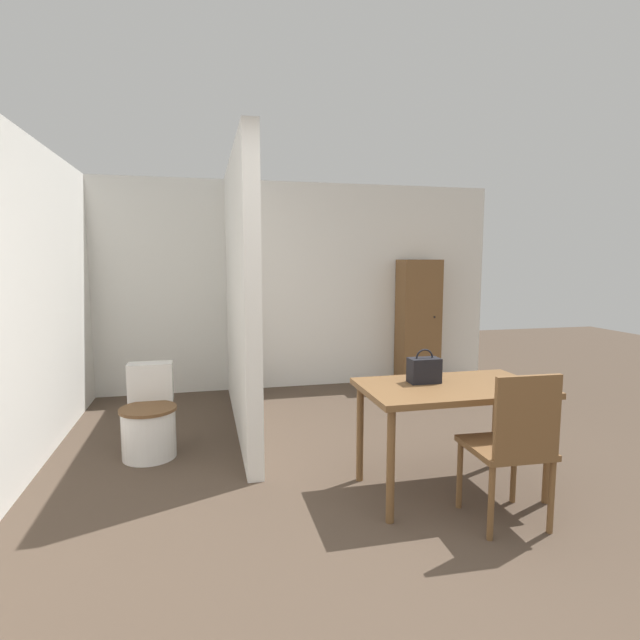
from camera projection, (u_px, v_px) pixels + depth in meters
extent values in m
plane|color=#4C3D30|center=(425.00, 604.00, 2.29)|extent=(16.00, 16.00, 0.00)
cube|color=white|center=(282.00, 286.00, 6.12)|extent=(5.37, 0.12, 2.50)
cube|color=white|center=(19.00, 305.00, 3.59)|extent=(0.12, 5.06, 2.50)
cube|color=white|center=(239.00, 294.00, 4.65)|extent=(0.12, 2.62, 2.50)
cube|color=brown|center=(451.00, 388.00, 3.33)|extent=(1.20, 0.71, 0.04)
cylinder|color=brown|center=(391.00, 466.00, 2.96)|extent=(0.05, 0.05, 0.70)
cylinder|color=brown|center=(548.00, 451.00, 3.21)|extent=(0.05, 0.05, 0.70)
cylinder|color=brown|center=(360.00, 433.00, 3.53)|extent=(0.05, 0.05, 0.70)
cylinder|color=brown|center=(496.00, 422.00, 3.78)|extent=(0.05, 0.05, 0.70)
cube|color=brown|center=(505.00, 447.00, 2.98)|extent=(0.45, 0.45, 0.04)
cube|color=brown|center=(527.00, 417.00, 2.75)|extent=(0.39, 0.04, 0.47)
cylinder|color=brown|center=(460.00, 475.00, 3.16)|extent=(0.04, 0.04, 0.44)
cylinder|color=brown|center=(514.00, 470.00, 3.23)|extent=(0.04, 0.04, 0.44)
cylinder|color=brown|center=(491.00, 503.00, 2.79)|extent=(0.04, 0.04, 0.44)
cylinder|color=brown|center=(551.00, 497.00, 2.86)|extent=(0.04, 0.04, 0.44)
cylinder|color=white|center=(149.00, 434.00, 3.97)|extent=(0.42, 0.42, 0.38)
cylinder|color=brown|center=(148.00, 409.00, 3.95)|extent=(0.44, 0.44, 0.02)
cube|color=white|center=(151.00, 382.00, 4.20)|extent=(0.36, 0.18, 0.33)
cube|color=black|center=(424.00, 370.00, 3.38)|extent=(0.21, 0.12, 0.17)
torus|color=black|center=(424.00, 358.00, 3.37)|extent=(0.13, 0.01, 0.13)
cube|color=brown|center=(418.00, 322.00, 6.33)|extent=(0.50, 0.33, 1.57)
sphere|color=black|center=(435.00, 317.00, 6.17)|extent=(0.02, 0.02, 0.02)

